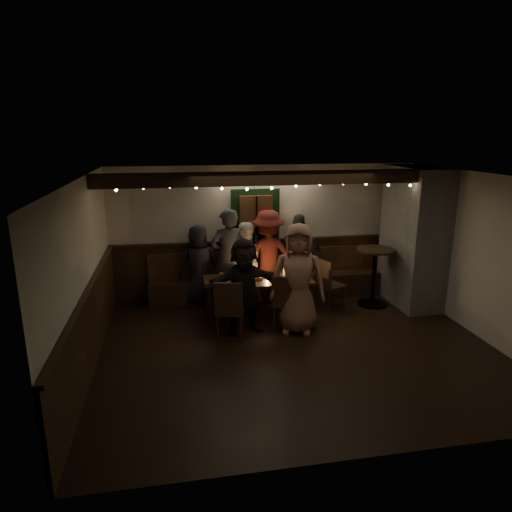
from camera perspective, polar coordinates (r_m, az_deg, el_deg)
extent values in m
cube|color=black|center=(7.18, 5.10, -11.39)|extent=(6.00, 5.00, 0.01)
cube|color=black|center=(6.44, 5.65, 9.84)|extent=(6.00, 5.00, 0.01)
cube|color=beige|center=(9.05, 1.09, 3.12)|extent=(6.00, 0.01, 2.60)
cube|color=beige|center=(6.57, -20.79, -2.62)|extent=(0.01, 5.00, 2.60)
cube|color=beige|center=(8.03, 26.49, -0.10)|extent=(0.01, 5.00, 2.60)
cube|color=black|center=(9.21, 1.11, -1.49)|extent=(6.00, 0.05, 1.10)
cube|color=black|center=(6.82, -19.94, -8.62)|extent=(0.05, 5.00, 1.10)
cube|color=#616059|center=(9.05, 19.11, 2.27)|extent=(0.70, 1.40, 2.60)
cube|color=black|center=(9.08, 1.41, -3.90)|extent=(4.60, 0.45, 0.45)
cube|color=#4D2F14|center=(9.11, 1.19, -0.70)|extent=(4.60, 0.06, 0.50)
cube|color=black|center=(8.89, -0.08, 5.19)|extent=(0.95, 0.04, 1.00)
cube|color=#4D2F14|center=(8.83, -0.01, 5.12)|extent=(0.64, 0.12, 0.76)
cube|color=black|center=(7.42, 3.49, 9.70)|extent=(6.00, 0.16, 0.22)
sphere|color=#FFE599|center=(7.25, -17.09, 7.89)|extent=(0.04, 0.04, 0.04)
sphere|color=#FFE599|center=(7.21, -13.92, 8.27)|extent=(0.04, 0.04, 0.04)
sphere|color=#FFE599|center=(7.19, -10.71, 8.48)|extent=(0.04, 0.04, 0.04)
sphere|color=#FFE599|center=(7.21, -7.49, 8.50)|extent=(0.04, 0.04, 0.04)
sphere|color=#FFE599|center=(7.24, -4.29, 8.41)|extent=(0.04, 0.04, 0.04)
sphere|color=#FFE599|center=(7.29, -1.13, 8.37)|extent=(0.04, 0.04, 0.04)
sphere|color=#FFE599|center=(7.37, 1.98, 8.48)|extent=(0.04, 0.04, 0.04)
sphere|color=#FFE599|center=(7.46, 5.02, 8.70)|extent=(0.04, 0.04, 0.04)
sphere|color=#FFE599|center=(7.57, 7.98, 8.89)|extent=(0.04, 0.04, 0.04)
sphere|color=#FFE599|center=(7.71, 10.84, 8.92)|extent=(0.04, 0.04, 0.04)
sphere|color=#FFE599|center=(7.86, 13.58, 8.76)|extent=(0.04, 0.04, 0.04)
sphere|color=#FFE599|center=(8.03, 16.21, 8.53)|extent=(0.04, 0.04, 0.04)
sphere|color=#FFE599|center=(8.22, 18.73, 8.36)|extent=(0.04, 0.04, 0.04)
sphere|color=#FFE599|center=(8.42, 21.14, 8.34)|extent=(0.04, 0.04, 0.04)
cube|color=black|center=(8.11, 0.26, -3.07)|extent=(1.91, 0.82, 0.05)
cylinder|color=black|center=(7.81, -5.69, -6.56)|extent=(0.06, 0.06, 0.63)
cylinder|color=black|center=(8.43, -6.08, -4.88)|extent=(0.06, 0.06, 0.63)
cylinder|color=black|center=(8.12, 6.84, -5.71)|extent=(0.06, 0.06, 0.63)
cylinder|color=black|center=(8.73, 5.55, -4.16)|extent=(0.06, 0.06, 0.63)
cylinder|color=#BF7226|center=(8.07, -4.33, -2.55)|extent=(0.06, 0.06, 0.13)
cylinder|color=#BF7226|center=(7.83, -1.77, -3.06)|extent=(0.06, 0.06, 0.13)
cylinder|color=silver|center=(8.25, -0.18, -2.10)|extent=(0.06, 0.06, 0.13)
cylinder|color=#BF7226|center=(8.08, 2.07, -2.49)|extent=(0.06, 0.06, 0.13)
cylinder|color=silver|center=(8.34, 3.63, -1.92)|extent=(0.06, 0.06, 0.13)
cylinder|color=#BF7226|center=(8.16, 5.28, -2.35)|extent=(0.06, 0.06, 0.13)
cylinder|color=white|center=(7.77, -3.03, -3.66)|extent=(0.24, 0.24, 0.01)
cube|color=#B2B2B7|center=(8.06, 0.32, -2.83)|extent=(0.15, 0.09, 0.05)
cylinder|color=#990C0C|center=(8.04, 0.13, -2.50)|extent=(0.03, 0.03, 0.15)
cylinder|color=gold|center=(8.04, 0.51, -2.48)|extent=(0.03, 0.03, 0.15)
cylinder|color=silver|center=(8.17, 1.41, -2.47)|extent=(0.05, 0.05, 0.07)
sphere|color=#FFB24C|center=(8.15, 1.41, -2.11)|extent=(0.03, 0.03, 0.03)
cube|color=black|center=(7.32, -3.29, -6.81)|extent=(0.53, 0.53, 0.04)
cube|color=black|center=(7.04, -3.49, -5.34)|extent=(0.44, 0.14, 0.51)
cylinder|color=black|center=(7.57, -1.75, -8.00)|extent=(0.04, 0.04, 0.44)
cylinder|color=black|center=(7.24, -1.96, -9.13)|extent=(0.04, 0.04, 0.44)
cylinder|color=black|center=(7.60, -4.50, -7.94)|extent=(0.04, 0.04, 0.44)
cylinder|color=black|center=(7.27, -4.84, -9.06)|extent=(0.04, 0.04, 0.44)
cube|color=black|center=(7.67, 3.78, -5.88)|extent=(0.56, 0.56, 0.04)
cube|color=black|center=(7.39, 3.62, -4.48)|extent=(0.42, 0.20, 0.50)
cylinder|color=black|center=(7.90, 5.19, -7.07)|extent=(0.04, 0.04, 0.42)
cylinder|color=black|center=(7.58, 4.91, -8.07)|extent=(0.04, 0.04, 0.42)
cylinder|color=black|center=(7.94, 2.65, -6.91)|extent=(0.04, 0.04, 0.42)
cylinder|color=black|center=(7.62, 2.26, -7.89)|extent=(0.04, 0.04, 0.42)
cube|color=black|center=(8.61, 9.28, -3.65)|extent=(0.57, 0.57, 0.04)
cube|color=black|center=(8.40, 8.37, -2.17)|extent=(0.21, 0.42, 0.50)
cylinder|color=black|center=(8.68, 10.86, -5.19)|extent=(0.04, 0.04, 0.42)
cylinder|color=black|center=(8.46, 9.14, -5.68)|extent=(0.04, 0.04, 0.42)
cylinder|color=black|center=(8.92, 9.30, -4.55)|extent=(0.04, 0.04, 0.42)
cylinder|color=black|center=(8.70, 7.58, -5.01)|extent=(0.04, 0.04, 0.42)
cylinder|color=black|center=(9.09, 14.29, -5.78)|extent=(0.56, 0.56, 0.03)
cylinder|color=black|center=(8.91, 14.51, -2.63)|extent=(0.08, 0.08, 1.08)
cylinder|color=black|center=(8.77, 14.74, 0.74)|extent=(0.69, 0.69, 0.04)
imported|color=black|center=(8.67, -7.12, -1.17)|extent=(0.76, 0.51, 1.54)
imported|color=#333335|center=(8.56, -3.53, -0.19)|extent=(0.75, 0.57, 1.86)
imported|color=beige|center=(8.75, -1.45, -0.79)|extent=(0.77, 0.61, 1.57)
imported|color=#501914|center=(8.81, 1.49, 0.02)|extent=(1.16, 0.68, 1.78)
imported|color=#2B2B2D|center=(8.89, 5.38, -0.17)|extent=(1.07, 0.72, 1.70)
imported|color=black|center=(7.40, -1.48, -3.79)|extent=(1.52, 0.71, 1.58)
imported|color=#A26E57|center=(7.41, 5.25, -2.84)|extent=(1.02, 0.81, 1.83)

